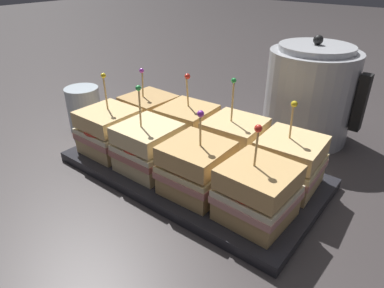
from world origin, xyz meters
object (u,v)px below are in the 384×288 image
object	(u,v)px
sandwich_back_center_right	(234,142)
drinking_glass	(86,108)
sandwich_front_center_left	(148,148)
sandwich_back_far_left	(149,114)
sandwich_front_far_right	(257,193)
serving_platter	(192,169)
sandwich_front_far_left	(109,131)
sandwich_back_center_left	(187,127)
sandwich_front_center_right	(196,168)
sandwich_back_far_right	(289,162)
kettle_steel	(309,94)

from	to	relation	value
sandwich_back_center_right	drinking_glass	world-z (taller)	sandwich_back_center_right
sandwich_front_center_left	sandwich_back_far_left	world-z (taller)	sandwich_front_center_left
sandwich_front_far_right	drinking_glass	distance (m)	0.49
serving_platter	sandwich_back_center_right	world-z (taller)	sandwich_back_center_right
sandwich_front_far_left	sandwich_back_center_left	world-z (taller)	sandwich_front_far_left
sandwich_front_center_right	sandwich_back_far_right	bearing A→B (deg)	45.05
sandwich_front_center_right	sandwich_back_far_left	xyz separation A→B (m)	(-0.22, 0.11, -0.00)
sandwich_front_center_right	sandwich_front_far_right	world-z (taller)	sandwich_front_far_right
sandwich_front_center_left	sandwich_back_center_right	distance (m)	0.16
serving_platter	drinking_glass	bearing A→B (deg)	179.14
sandwich_back_far_left	drinking_glass	size ratio (longest dim) A/B	1.43
sandwich_back_center_right	sandwich_back_far_right	size ratio (longest dim) A/B	1.10
sandwich_back_far_left	sandwich_back_far_right	distance (m)	0.33
sandwich_back_center_left	kettle_steel	distance (m)	0.28
sandwich_back_center_left	drinking_glass	world-z (taller)	sandwich_back_center_left
sandwich_front_far_left	sandwich_back_center_right	world-z (taller)	sandwich_back_center_right
drinking_glass	sandwich_back_center_right	bearing A→B (deg)	7.80
sandwich_front_far_left	sandwich_back_far_right	xyz separation A→B (m)	(0.33, 0.11, -0.00)
sandwich_back_center_right	sandwich_front_center_right	bearing A→B (deg)	-90.29
sandwich_front_far_right	sandwich_front_far_left	bearing A→B (deg)	180.00
sandwich_front_far_right	sandwich_back_far_right	world-z (taller)	sandwich_back_far_right
sandwich_front_far_left	sandwich_back_center_left	xyz separation A→B (m)	(0.11, 0.11, -0.00)
sandwich_front_center_left	kettle_steel	bearing A→B (deg)	64.68
sandwich_front_center_left	sandwich_front_far_right	bearing A→B (deg)	0.07
sandwich_front_center_left	sandwich_back_center_left	distance (m)	0.11
sandwich_back_far_right	sandwich_back_center_left	bearing A→B (deg)	-179.89
sandwich_front_far_left	sandwich_front_center_right	world-z (taller)	sandwich_front_far_left
serving_platter	sandwich_front_far_left	xyz separation A→B (m)	(-0.16, -0.06, 0.05)
serving_platter	sandwich_back_center_left	world-z (taller)	sandwich_back_center_left
serving_platter	sandwich_front_center_left	bearing A→B (deg)	-135.07
serving_platter	sandwich_front_center_right	size ratio (longest dim) A/B	3.25
sandwich_back_far_left	drinking_glass	xyz separation A→B (m)	(-0.16, -0.05, -0.01)
serving_platter	sandwich_back_center_right	xyz separation A→B (m)	(0.05, 0.06, 0.05)
sandwich_front_center_right	sandwich_front_far_right	distance (m)	0.11
sandwich_front_far_left	sandwich_front_center_left	bearing A→B (deg)	-0.16
sandwich_front_center_right	sandwich_back_far_right	world-z (taller)	sandwich_back_far_right
serving_platter	sandwich_front_far_right	bearing A→B (deg)	-18.76
sandwich_back_far_left	sandwich_front_center_left	bearing A→B (deg)	-46.02
sandwich_front_far_left	sandwich_back_far_right	distance (m)	0.35
kettle_steel	drinking_glass	distance (m)	0.51
sandwich_front_center_left	sandwich_front_far_right	distance (m)	0.22
sandwich_back_far_right	sandwich_front_far_right	bearing A→B (deg)	-90.22
sandwich_front_center_left	kettle_steel	distance (m)	0.38
sandwich_back_far_right	drinking_glass	size ratio (longest dim) A/B	1.50
serving_platter	kettle_steel	xyz separation A→B (m)	(0.10, 0.28, 0.09)
sandwich_front_far_left	sandwich_back_far_right	world-z (taller)	sandwich_front_far_left
kettle_steel	serving_platter	bearing A→B (deg)	-110.16
sandwich_front_center_left	sandwich_front_center_right	size ratio (longest dim) A/B	1.11
sandwich_back_far_right	drinking_glass	xyz separation A→B (m)	(-0.49, -0.05, -0.01)
sandwich_front_far_left	sandwich_back_far_left	bearing A→B (deg)	90.08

